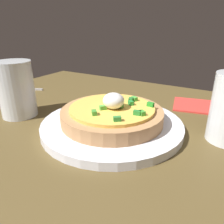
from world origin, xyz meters
TOP-DOWN VIEW (x-y plane):
  - dining_table at (0.00, 0.00)cm, footprint 92.25×69.30cm
  - plate at (0.72, -2.83)cm, footprint 27.70×27.70cm
  - pizza at (0.76, -2.84)cm, footprint 19.88×19.88cm
  - cup_far at (-20.85, -7.57)cm, footprint 7.70×7.70cm
  - fork at (-37.51, 6.14)cm, footprint 10.83×5.63cm
  - napkin at (12.39, 18.53)cm, footprint 12.04×12.04cm

SIDE VIEW (x-z plane):
  - dining_table at x=0.00cm, z-range 0.00..2.92cm
  - napkin at x=12.39cm, z-range 2.92..3.32cm
  - fork at x=-37.51cm, z-range 2.92..3.42cm
  - plate at x=0.72cm, z-range 2.92..4.46cm
  - pizza at x=0.76cm, z-range 3.03..9.12cm
  - cup_far at x=-20.85cm, z-range 2.71..14.92cm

